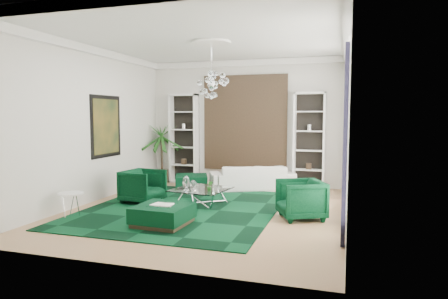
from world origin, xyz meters
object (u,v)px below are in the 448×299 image
(armchair_right, at_px, (301,199))
(ottoman_side, at_px, (191,182))
(side_table, at_px, (71,205))
(palm, at_px, (162,145))
(ottoman_front, at_px, (163,215))
(armchair_left, at_px, (143,186))
(coffee_table, at_px, (201,197))
(sofa, at_px, (252,177))

(armchair_right, bearing_deg, ottoman_side, -150.21)
(side_table, bearing_deg, ottoman_side, 71.48)
(ottoman_side, distance_m, palm, 1.87)
(ottoman_side, xyz_separation_m, ottoman_front, (0.89, -3.74, 0.00))
(ottoman_side, bearing_deg, armchair_left, -102.80)
(ottoman_front, bearing_deg, armchair_left, 128.56)
(armchair_right, bearing_deg, palm, -149.14)
(side_table, bearing_deg, coffee_table, 37.78)
(armchair_left, distance_m, armchair_right, 3.89)
(armchair_left, bearing_deg, armchair_right, -88.35)
(ottoman_side, xyz_separation_m, side_table, (-1.24, -3.72, 0.05))
(ottoman_side, height_order, side_table, side_table)
(armchair_right, relative_size, coffee_table, 0.75)
(sofa, xyz_separation_m, armchair_left, (-2.16, -2.50, 0.06))
(armchair_right, height_order, side_table, armchair_right)
(armchair_left, relative_size, coffee_table, 0.75)
(ottoman_front, distance_m, side_table, 2.14)
(ottoman_front, height_order, side_table, side_table)
(armchair_right, distance_m, ottoman_side, 4.20)
(armchair_right, height_order, ottoman_front, armchair_right)
(coffee_table, bearing_deg, armchair_left, -176.59)
(ottoman_side, height_order, ottoman_front, same)
(armchair_left, bearing_deg, side_table, 162.68)
(armchair_left, height_order, side_table, armchair_left)
(armchair_right, height_order, palm, palm)
(ottoman_side, xyz_separation_m, palm, (-1.34, 0.84, 1.00))
(armchair_right, relative_size, palm, 0.37)
(coffee_table, distance_m, side_table, 2.87)
(armchair_right, bearing_deg, side_table, -99.26)
(armchair_left, xyz_separation_m, palm, (-0.88, 2.88, 0.79))
(ottoman_front, xyz_separation_m, side_table, (-2.14, 0.03, 0.05))
(sofa, distance_m, armchair_right, 3.38)
(armchair_left, bearing_deg, ottoman_front, -133.75)
(armchair_right, height_order, coffee_table, armchair_right)
(armchair_right, distance_m, coffee_table, 2.44)
(ottoman_front, distance_m, palm, 5.19)
(armchair_left, relative_size, palm, 0.37)
(armchair_right, bearing_deg, coffee_table, -126.29)
(coffee_table, height_order, ottoman_front, coffee_table)
(ottoman_front, relative_size, palm, 0.42)
(ottoman_side, bearing_deg, armchair_right, -35.77)
(sofa, height_order, ottoman_front, sofa)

